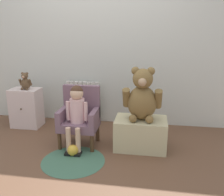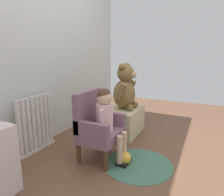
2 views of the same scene
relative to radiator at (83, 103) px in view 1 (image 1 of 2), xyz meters
The scene contains 11 objects.
ground_plane 1.16m from the radiator, 80.41° to the right, with size 6.00×6.00×0.00m, color brown.
back_wall 0.92m from the radiator, 33.91° to the left, with size 3.80×0.05×2.40m, color beige.
radiator is the anchor object (origin of this frame).
small_dresser 0.80m from the radiator, 160.51° to the right, with size 0.40×0.30×0.55m.
child_armchair 0.71m from the radiator, 77.23° to the right, with size 0.45×0.37×0.70m.
child_figure 0.84m from the radiator, 78.95° to the right, with size 0.25×0.35×0.74m.
low_bench 1.13m from the radiator, 38.10° to the right, with size 0.59×0.39×0.35m, color #C1B78B.
large_teddy_bear 1.17m from the radiator, 38.09° to the right, with size 0.44×0.31×0.60m.
small_teddy_bear 0.85m from the radiator, 158.91° to the right, with size 0.17×0.12×0.24m.
floor_rug 1.18m from the radiator, 79.90° to the right, with size 0.67×0.67×0.01m, color #3E6650.
toy_ball 1.05m from the radiator, 81.02° to the right, with size 0.12×0.12×0.12m, color gold.
Camera 1 is at (0.80, -2.30, 1.35)m, focal length 40.00 mm.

